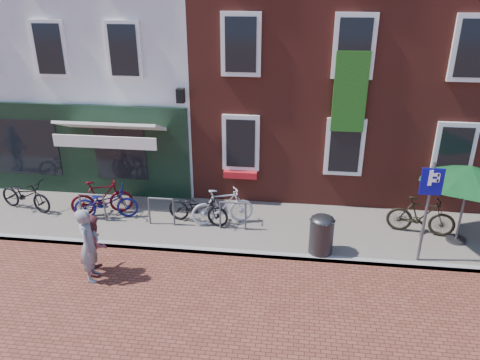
# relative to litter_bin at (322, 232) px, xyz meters

# --- Properties ---
(ground) EXTENTS (80.00, 80.00, 0.00)m
(ground) POSITION_rel_litter_bin_xyz_m (-2.85, -0.31, -0.67)
(ground) COLOR brown
(sidewalk) EXTENTS (24.00, 3.00, 0.10)m
(sidewalk) POSITION_rel_litter_bin_xyz_m (-1.85, 1.19, -0.62)
(sidewalk) COLOR slate
(sidewalk) RESTS_ON ground
(building_stucco) EXTENTS (8.00, 8.00, 9.00)m
(building_stucco) POSITION_rel_litter_bin_xyz_m (-7.85, 6.69, 3.83)
(building_stucco) COLOR silver
(building_stucco) RESTS_ON ground
(building_brick_mid) EXTENTS (6.00, 8.00, 10.00)m
(building_brick_mid) POSITION_rel_litter_bin_xyz_m (-0.85, 6.69, 4.33)
(building_brick_mid) COLOR maroon
(building_brick_mid) RESTS_ON ground
(litter_bin) EXTENTS (0.60, 0.60, 1.10)m
(litter_bin) POSITION_rel_litter_bin_xyz_m (0.00, 0.00, 0.00)
(litter_bin) COLOR #2E2E30
(litter_bin) RESTS_ON sidewalk
(parking_sign) EXTENTS (0.50, 0.08, 2.56)m
(parking_sign) POSITION_rel_litter_bin_xyz_m (2.36, -0.07, 1.13)
(parking_sign) COLOR #4C4C4F
(parking_sign) RESTS_ON sidewalk
(parasol) EXTENTS (2.39, 2.39, 2.23)m
(parasol) POSITION_rel_litter_bin_xyz_m (3.56, 0.99, 1.42)
(parasol) COLOR #4C4C4F
(parasol) RESTS_ON sidewalk
(woman) EXTENTS (0.54, 0.72, 1.79)m
(woman) POSITION_rel_litter_bin_xyz_m (-5.28, -1.63, 0.23)
(woman) COLOR gray
(woman) RESTS_ON ground
(boy) EXTENTS (0.73, 0.83, 1.46)m
(boy) POSITION_rel_litter_bin_xyz_m (-5.30, -1.30, 0.06)
(boy) COLOR brown
(boy) RESTS_ON ground
(bicycle_0) EXTENTS (1.91, 1.06, 0.95)m
(bicycle_0) POSITION_rel_litter_bin_xyz_m (-8.60, 1.29, -0.09)
(bicycle_0) COLOR black
(bicycle_0) RESTS_ON sidewalk
(bicycle_1) EXTENTS (1.82, 1.09, 1.05)m
(bicycle_1) POSITION_rel_litter_bin_xyz_m (-6.24, 1.30, -0.04)
(bicycle_1) COLOR #4C050C
(bicycle_1) RESTS_ON sidewalk
(bicycle_2) EXTENTS (1.90, 1.00, 0.95)m
(bicycle_2) POSITION_rel_litter_bin_xyz_m (-6.03, 1.10, -0.09)
(bicycle_2) COLOR #0E0F50
(bicycle_2) RESTS_ON sidewalk
(bicycle_3) EXTENTS (1.82, 1.05, 1.05)m
(bicycle_3) POSITION_rel_litter_bin_xyz_m (-2.67, 1.18, -0.04)
(bicycle_3) COLOR #BBBBBE
(bicycle_3) RESTS_ON sidewalk
(bicycle_4) EXTENTS (1.90, 0.99, 0.95)m
(bicycle_4) POSITION_rel_litter_bin_xyz_m (-3.36, 1.11, -0.09)
(bicycle_4) COLOR black
(bicycle_4) RESTS_ON sidewalk
(bicycle_5) EXTENTS (1.81, 0.80, 1.05)m
(bicycle_5) POSITION_rel_litter_bin_xyz_m (2.67, 1.29, -0.04)
(bicycle_5) COLOR black
(bicycle_5) RESTS_ON sidewalk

